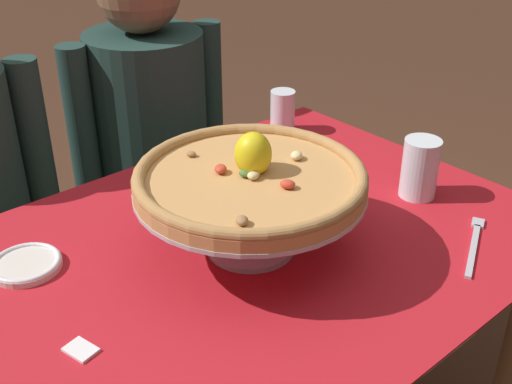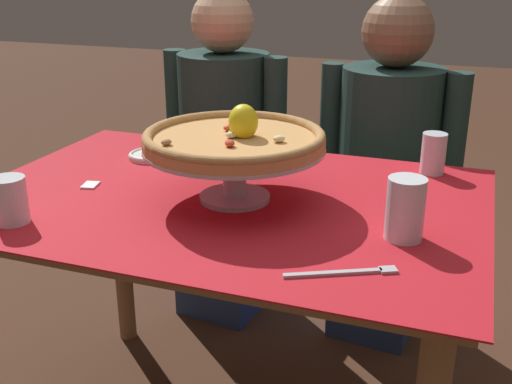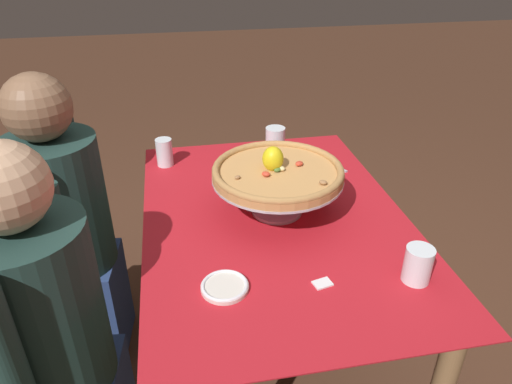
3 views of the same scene
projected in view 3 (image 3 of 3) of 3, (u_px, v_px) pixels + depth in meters
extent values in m
plane|color=#4C2D1E|center=(271.00, 368.00, 1.93)|extent=(14.00, 14.00, 0.00)
cylinder|color=olive|center=(320.00, 217.00, 2.27)|extent=(0.06, 0.06, 0.72)
cylinder|color=olive|center=(173.00, 232.00, 2.15)|extent=(0.06, 0.06, 0.72)
cube|color=olive|center=(275.00, 221.00, 1.56)|extent=(1.20, 0.82, 0.02)
cube|color=red|center=(275.00, 217.00, 1.55)|extent=(1.24, 0.86, 0.00)
cylinder|color=#B7B7C1|center=(277.00, 210.00, 1.58)|extent=(0.17, 0.17, 0.01)
cylinder|color=#B7B7C1|center=(277.00, 194.00, 1.55)|extent=(0.06, 0.06, 0.11)
cylinder|color=#B7B7C1|center=(278.00, 178.00, 1.52)|extent=(0.43, 0.43, 0.01)
cylinder|color=tan|center=(278.00, 174.00, 1.51)|extent=(0.43, 0.43, 0.02)
torus|color=#AF7D47|center=(278.00, 169.00, 1.50)|extent=(0.43, 0.43, 0.02)
ellipsoid|color=beige|center=(281.00, 168.00, 1.50)|extent=(0.03, 0.03, 0.01)
ellipsoid|color=beige|center=(272.00, 154.00, 1.60)|extent=(0.04, 0.03, 0.02)
ellipsoid|color=#996B42|center=(238.00, 177.00, 1.45)|extent=(0.02, 0.02, 0.01)
ellipsoid|color=#C63D28|center=(299.00, 164.00, 1.53)|extent=(0.03, 0.03, 0.02)
ellipsoid|color=#996B42|center=(323.00, 182.00, 1.42)|extent=(0.03, 0.03, 0.01)
ellipsoid|color=#4C7533|center=(277.00, 168.00, 1.50)|extent=(0.02, 0.03, 0.01)
ellipsoid|color=#996B42|center=(276.00, 168.00, 1.50)|extent=(0.03, 0.03, 0.01)
ellipsoid|color=#4C7533|center=(277.00, 169.00, 1.49)|extent=(0.03, 0.03, 0.01)
ellipsoid|color=#C63D28|center=(266.00, 174.00, 1.47)|extent=(0.03, 0.04, 0.02)
ellipsoid|color=yellow|center=(273.00, 159.00, 1.50)|extent=(0.09, 0.09, 0.08)
cylinder|color=white|center=(164.00, 152.00, 1.86)|extent=(0.07, 0.07, 0.11)
cylinder|color=silver|center=(165.00, 159.00, 1.88)|extent=(0.06, 0.06, 0.05)
cylinder|color=white|center=(275.00, 143.00, 1.91)|extent=(0.08, 0.08, 0.13)
cylinder|color=silver|center=(275.00, 149.00, 1.93)|extent=(0.07, 0.07, 0.08)
cylinder|color=white|center=(418.00, 265.00, 1.25)|extent=(0.08, 0.08, 0.10)
cylinder|color=silver|center=(417.00, 269.00, 1.26)|extent=(0.07, 0.07, 0.07)
cylinder|color=silver|center=(225.00, 287.00, 1.24)|extent=(0.13, 0.13, 0.01)
torus|color=white|center=(225.00, 285.00, 1.24)|extent=(0.13, 0.13, 0.01)
cube|color=#B7B7C1|center=(329.00, 163.00, 1.89)|extent=(0.17, 0.09, 0.01)
cube|color=#B7B7C1|center=(312.00, 155.00, 1.96)|extent=(0.04, 0.04, 0.01)
cube|color=white|center=(322.00, 283.00, 1.26)|extent=(0.05, 0.06, 0.00)
cylinder|color=#1E3833|center=(40.00, 309.00, 1.20)|extent=(0.35, 0.35, 0.51)
sphere|color=tan|center=(2.00, 187.00, 1.02)|extent=(0.21, 0.21, 0.21)
cylinder|color=#1E3833|center=(6.00, 361.00, 1.01)|extent=(0.08, 0.08, 0.43)
cylinder|color=#1E3833|center=(59.00, 250.00, 1.36)|extent=(0.08, 0.08, 0.43)
cube|color=navy|center=(84.00, 303.00, 1.94)|extent=(0.31, 0.35, 0.45)
cylinder|color=#1E3833|center=(60.00, 205.00, 1.70)|extent=(0.37, 0.37, 0.51)
sphere|color=brown|center=(36.00, 107.00, 1.52)|extent=(0.23, 0.23, 0.23)
cylinder|color=#1E3833|center=(39.00, 228.00, 1.50)|extent=(0.08, 0.08, 0.44)
cylinder|color=#1E3833|center=(73.00, 169.00, 1.86)|extent=(0.08, 0.08, 0.44)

